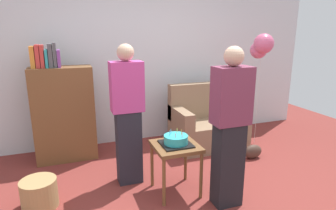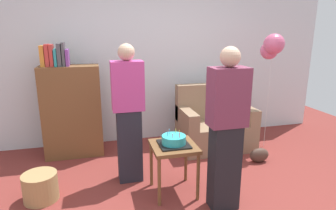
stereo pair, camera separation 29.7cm
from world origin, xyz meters
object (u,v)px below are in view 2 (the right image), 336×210
Objects in this scene: bookshelf at (72,109)px; person_holding_cake at (226,130)px; birthday_cake at (174,140)px; balloon_bunch at (272,47)px; couch at (214,125)px; person_blowing_candles at (128,114)px; side_table at (174,152)px; handbag at (259,155)px; wicker_basket at (40,187)px.

person_holding_cake is at bearing -48.07° from bookshelf.
balloon_bunch reaches higher than birthday_cake.
bookshelf is at bearing 174.03° from couch.
birthday_cake is 0.63m from person_blowing_candles.
handbag is (1.35, 0.44, -0.38)m from side_table.
side_table is at bearing -152.63° from balloon_bunch.
person_blowing_candles is at bearing 136.36° from side_table.
birthday_cake is at bearing -152.63° from balloon_bunch.
couch is 3.06× the size of wicker_basket.
bookshelf is 2.84× the size of side_table.
handbag is at bearing 17.97° from side_table.
bookshelf reaches higher than wicker_basket.
couch is 1.64m from person_blowing_candles.
person_blowing_candles is 0.94× the size of balloon_bunch.
wicker_basket is 3.47m from balloon_bunch.
wicker_basket is at bearing -167.85° from balloon_bunch.
couch is 2.13m from bookshelf.
wicker_basket is 2.77m from handbag.
side_table is 1.47m from handbag.
handbag is at bearing -128.23° from balloon_bunch.
balloon_bunch is (2.82, -0.46, 0.85)m from bookshelf.
birthday_cake is 0.20× the size of person_holding_cake.
wicker_basket is (-1.42, 0.21, -0.33)m from side_table.
balloon_bunch is (0.35, 0.44, 1.44)m from handbag.
couch is 1.42m from balloon_bunch.
birthday_cake is at bearing -130.73° from couch.
balloon_bunch is at bearing 27.37° from birthday_cake.
birthday_cake is 0.19× the size of balloon_bunch.
birthday_cake is (-0.96, -1.12, 0.28)m from couch.
person_blowing_candles reaches higher than side_table.
bookshelf is 1.75m from birthday_cake.
person_holding_cake is 1.93m from balloon_bunch.
person_blowing_candles is 1.22m from wicker_basket.
side_table is 1.78× the size of birthday_cake.
side_table is 2.03× the size of handbag.
handbag is at bearing 4.75° from wicker_basket.
couch is 3.93× the size of handbag.
person_holding_cake is at bearing -135.31° from balloon_bunch.
handbag is (1.78, 0.03, -0.73)m from person_blowing_candles.
side_table reaches higher than wicker_basket.
side_table is 0.69m from person_blowing_candles.
person_blowing_candles reaches higher than wicker_basket.
person_blowing_candles is at bearing 11.69° from wicker_basket.
bookshelf reaches higher than couch.
balloon_bunch is (0.73, -0.24, 1.20)m from couch.
wicker_basket is (-0.29, -1.13, -0.54)m from bookshelf.
person_holding_cake is 1.44m from handbag.
bookshelf is 2.32m from person_holding_cake.
birthday_cake is 0.20× the size of person_blowing_candles.
person_blowing_candles and person_holding_cake have the same top height.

